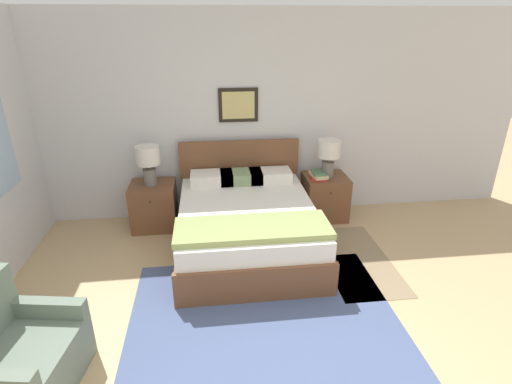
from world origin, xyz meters
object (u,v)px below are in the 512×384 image
bed (247,224)px  table_lamp_near_window (148,160)px  nightstand_near_window (154,205)px  armchair (17,360)px  table_lamp_by_door (329,153)px  nightstand_by_door (325,197)px

bed → table_lamp_near_window: 1.43m
nightstand_near_window → table_lamp_near_window: bearing=-108.5°
bed → armchair: (-1.77, -1.73, -0.04)m
armchair → table_lamp_by_door: (2.89, 2.40, 0.62)m
armchair → table_lamp_by_door: table_lamp_by_door is taller
armchair → bed: bearing=143.8°
bed → nightstand_near_window: size_ratio=3.31×
bed → table_lamp_by_door: size_ratio=3.90×
nightstand_near_window → table_lamp_near_window: (-0.01, -0.02, 0.61)m
armchair → nightstand_by_door: size_ratio=1.50×
armchair → nightstand_near_window: armchair is taller
nightstand_near_window → table_lamp_by_door: 2.30m
nightstand_near_window → table_lamp_by_door: table_lamp_by_door is taller
nightstand_near_window → table_lamp_near_window: size_ratio=1.18×
nightstand_by_door → bed: bearing=-148.2°
nightstand_by_door → table_lamp_near_window: table_lamp_near_window is taller
nightstand_by_door → table_lamp_by_door: (0.00, -0.02, 0.61)m
table_lamp_near_window → nightstand_near_window: bearing=71.5°
bed → nightstand_by_door: (1.11, 0.69, -0.02)m
nightstand_by_door → table_lamp_near_window: size_ratio=1.18×
table_lamp_by_door → nightstand_near_window: bearing=179.5°
bed → nightstand_near_window: bearing=148.2°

